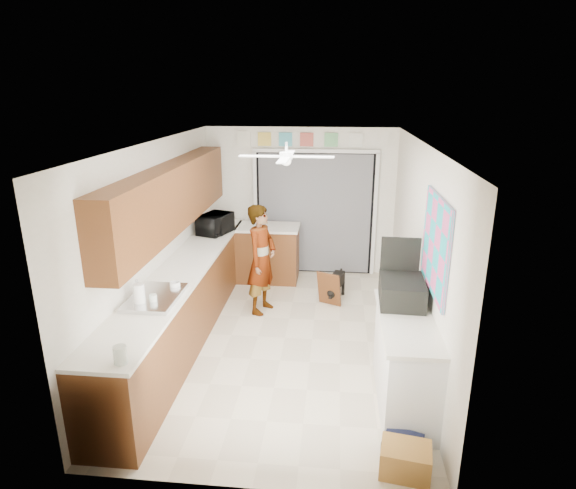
{
  "coord_description": "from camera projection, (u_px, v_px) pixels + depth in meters",
  "views": [
    {
      "loc": [
        0.6,
        -5.55,
        3.08
      ],
      "look_at": [
        0.0,
        0.4,
        1.15
      ],
      "focal_mm": 30.0,
      "sensor_mm": 36.0,
      "label": 1
    }
  ],
  "objects": [
    {
      "name": "floor",
      "position": [
        285.0,
        338.0,
        6.26
      ],
      "size": [
        5.0,
        5.0,
        0.0
      ],
      "primitive_type": "plane",
      "color": "beige",
      "rests_on": "ground"
    },
    {
      "name": "left_base_cabinets",
      "position": [
        186.0,
        302.0,
        6.25
      ],
      "size": [
        0.6,
        4.8,
        0.9
      ],
      "primitive_type": "cube",
      "color": "brown",
      "rests_on": "floor"
    },
    {
      "name": "back_opening_recess",
      "position": [
        315.0,
        214.0,
        8.26
      ],
      "size": [
        2.0,
        0.06,
        2.1
      ],
      "primitive_type": "cube",
      "color": "black",
      "rests_on": "wall_back"
    },
    {
      "name": "door_trim_right",
      "position": [
        375.0,
        216.0,
        8.13
      ],
      "size": [
        0.06,
        0.04,
        2.1
      ],
      "primitive_type": "cube",
      "color": "white",
      "rests_on": "wall_back"
    },
    {
      "name": "suitcase",
      "position": [
        402.0,
        291.0,
        5.03
      ],
      "size": [
        0.47,
        0.62,
        0.26
      ],
      "primitive_type": "cube",
      "rotation": [
        0.0,
        0.0,
        -0.04
      ],
      "color": "black",
      "rests_on": "right_counter_top"
    },
    {
      "name": "sink_basin",
      "position": [
        155.0,
        298.0,
        5.15
      ],
      "size": [
        0.5,
        0.76,
        0.06
      ],
      "primitive_type": "cube",
      "color": "silver",
      "rests_on": "left_countertop"
    },
    {
      "name": "abstract_painting",
      "position": [
        436.0,
        245.0,
        4.66
      ],
      "size": [
        0.03,
        1.15,
        0.95
      ],
      "primitive_type": "cube",
      "color": "#DB5194",
      "rests_on": "wall_right"
    },
    {
      "name": "right_counter_base",
      "position": [
        405.0,
        363.0,
        4.86
      ],
      "size": [
        0.5,
        1.4,
        0.9
      ],
      "primitive_type": "cube",
      "color": "white",
      "rests_on": "floor"
    },
    {
      "name": "header_frame_3",
      "position": [
        331.0,
        140.0,
        7.85
      ],
      "size": [
        0.22,
        0.02,
        0.22
      ],
      "primitive_type": "cube",
      "color": "#6ABA78",
      "rests_on": "wall_back"
    },
    {
      "name": "left_countertop",
      "position": [
        184.0,
        268.0,
        6.1
      ],
      "size": [
        0.62,
        4.8,
        0.04
      ],
      "primitive_type": "cube",
      "color": "white",
      "rests_on": "left_base_cabinets"
    },
    {
      "name": "header_frame_0",
      "position": [
        264.0,
        139.0,
        7.95
      ],
      "size": [
        0.22,
        0.02,
        0.22
      ],
      "primitive_type": "cube",
      "color": "#E2C14B",
      "rests_on": "wall_back"
    },
    {
      "name": "jar_b",
      "position": [
        153.0,
        300.0,
        5.0
      ],
      "size": [
        0.1,
        0.1,
        0.12
      ],
      "primitive_type": "cylinder",
      "rotation": [
        0.0,
        0.0,
        0.34
      ],
      "color": "silver",
      "rests_on": "left_countertop"
    },
    {
      "name": "wall_left",
      "position": [
        158.0,
        243.0,
        6.03
      ],
      "size": [
        0.0,
        5.0,
        5.0
      ],
      "primitive_type": "plane",
      "rotation": [
        1.57,
        0.0,
        1.57
      ],
      "color": "white",
      "rests_on": "ground"
    },
    {
      "name": "navy_crate",
      "position": [
        402.0,
        448.0,
        4.2
      ],
      "size": [
        0.39,
        0.36,
        0.2
      ],
      "primitive_type": "cube",
      "rotation": [
        0.0,
        0.0,
        -0.34
      ],
      "color": "black",
      "rests_on": "floor"
    },
    {
      "name": "dog",
      "position": [
        337.0,
        285.0,
        7.42
      ],
      "size": [
        0.36,
        0.59,
        0.43
      ],
      "primitive_type": "cube",
      "rotation": [
        0.0,
        0.0,
        -0.25
      ],
      "color": "black",
      "rests_on": "floor"
    },
    {
      "name": "cardboard_box",
      "position": [
        405.0,
        460.0,
        4.02
      ],
      "size": [
        0.46,
        0.37,
        0.26
      ],
      "primitive_type": "cube",
      "rotation": [
        0.0,
        0.0,
        -0.16
      ],
      "color": "#BF8C3C",
      "rests_on": "floor"
    },
    {
      "name": "microwave",
      "position": [
        215.0,
        224.0,
        7.47
      ],
      "size": [
        0.53,
        0.65,
        0.31
      ],
      "primitive_type": "imported",
      "rotation": [
        0.0,
        0.0,
        1.25
      ],
      "color": "black",
      "rests_on": "left_countertop"
    },
    {
      "name": "wall_right",
      "position": [
        418.0,
        251.0,
        5.73
      ],
      "size": [
        0.0,
        5.0,
        5.0
      ],
      "primitive_type": "plane",
      "rotation": [
        1.57,
        0.0,
        -1.57
      ],
      "color": "white",
      "rests_on": "ground"
    },
    {
      "name": "ceiling",
      "position": [
        284.0,
        143.0,
        5.5
      ],
      "size": [
        5.0,
        5.0,
        0.0
      ],
      "primitive_type": "plane",
      "rotation": [
        3.14,
        0.0,
        0.0
      ],
      "color": "white",
      "rests_on": "ground"
    },
    {
      "name": "door_trim_head",
      "position": [
        316.0,
        151.0,
        7.9
      ],
      "size": [
        2.1,
        0.04,
        0.06
      ],
      "primitive_type": "cube",
      "color": "white",
      "rests_on": "wall_back"
    },
    {
      "name": "door_trim_left",
      "position": [
        256.0,
        213.0,
        8.32
      ],
      "size": [
        0.06,
        0.04,
        2.1
      ],
      "primitive_type": "cube",
      "color": "white",
      "rests_on": "wall_back"
    },
    {
      "name": "wall_back",
      "position": [
        300.0,
        202.0,
        8.25
      ],
      "size": [
        3.2,
        0.0,
        3.2
      ],
      "primitive_type": "plane",
      "rotation": [
        1.57,
        0.0,
        0.0
      ],
      "color": "white",
      "rests_on": "ground"
    },
    {
      "name": "ceiling_fan",
      "position": [
        286.0,
        156.0,
        5.74
      ],
      "size": [
        1.14,
        1.14,
        0.24
      ],
      "primitive_type": "cube",
      "color": "white",
      "rests_on": "ceiling"
    },
    {
      "name": "suitcase_rim",
      "position": [
        401.0,
        301.0,
        5.07
      ],
      "size": [
        0.46,
        0.6,
        0.02
      ],
      "primitive_type": "cube",
      "rotation": [
        0.0,
        0.0,
        -0.04
      ],
      "color": "yellow",
      "rests_on": "suitcase"
    },
    {
      "name": "suitcase_lid",
      "position": [
        400.0,
        259.0,
        5.23
      ],
      "size": [
        0.42,
        0.05,
        0.5
      ],
      "primitive_type": "cube",
      "rotation": [
        0.0,
        0.0,
        -0.04
      ],
      "color": "black",
      "rests_on": "suitcase"
    },
    {
      "name": "peninsula_top",
      "position": [
        268.0,
        227.0,
        7.92
      ],
      "size": [
        1.04,
        0.64,
        0.04
      ],
      "primitive_type": "cube",
      "color": "white",
      "rests_on": "peninsula_base"
    },
    {
      "name": "header_frame_4",
      "position": [
        356.0,
        140.0,
        7.81
      ],
      "size": [
        0.22,
        0.02,
        0.22
      ],
      "primitive_type": "cube",
      "color": "white",
      "rests_on": "wall_back"
    },
    {
      "name": "cabinet_door_panel",
      "position": [
        329.0,
        289.0,
        7.12
      ],
      "size": [
        0.38,
        0.27,
        0.53
      ],
      "primitive_type": "cube",
      "rotation": [
        0.21,
        0.0,
        -0.43
      ],
      "color": "brown",
      "rests_on": "floor"
    },
    {
      "name": "faucet",
      "position": [
        137.0,
        289.0,
        5.13
      ],
      "size": [
        0.03,
        0.03,
        0.22
      ],
      "primitive_type": "cylinder",
      "color": "silver",
      "rests_on": "left_countertop"
    },
    {
      "name": "upper_cabinets",
      "position": [
        172.0,
        197.0,
        6.04
      ],
      "size": [
        0.32,
        4.0,
        0.8
      ],
      "primitive_type": "cube",
      "color": "brown",
      "rests_on": "wall_left"
    },
    {
      "name": "header_frame_1",
      "position": [
        286.0,
        139.0,
        7.92
      ],
      "size": [
        0.22,
        0.02,
        0.22
      ],
      "primitive_type": "cube",
      "color": "#48AAC0",
      "rests_on": "wall_back"
    },
    {
      "name": "header_frame_2",
      "position": [
        307.0,
        140.0,
        7.89
      ],
      "size": [
        0.22,
        0.02,
        0.22
      ],
      "primitive_type": "cube",
      "color": "#B94E45",
      "rests_on": "wall_back"
    },
    {
      "name": "jar_a",
      "position": [
        120.0,
        355.0,
        3.93
      ],
      "size": [
        0.14,
        0.14,
        0.15
      ],
      "primitive_type": "cylinder",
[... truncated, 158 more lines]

